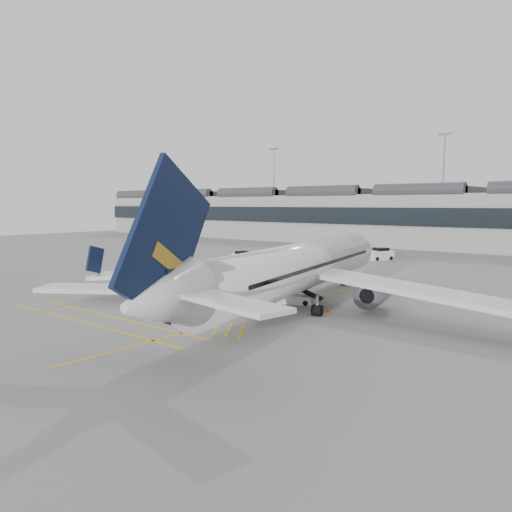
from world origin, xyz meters
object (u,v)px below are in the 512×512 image
Objects in this scene: ramp_agent_a at (251,285)px; pushback_tug at (203,279)px; baggage_cart_a at (261,276)px; ramp_agent_b at (232,286)px; airliner_main at (296,269)px; belt_loader at (290,297)px.

ramp_agent_a is 7.43m from pushback_tug.
ramp_agent_b is (1.57, -6.61, -0.11)m from baggage_cart_a.
airliner_main is 25.93× the size of ramp_agent_a.
ramp_agent_a is (-7.52, 2.99, -2.61)m from airliner_main.
belt_loader reaches higher than ramp_agent_b.
belt_loader is at bearing -18.00° from pushback_tug.
baggage_cart_a is at bearing 33.88° from pushback_tug.
belt_loader is 3.00× the size of ramp_agent_a.
airliner_main is at bearing 173.62° from ramp_agent_b.
belt_loader is 2.58× the size of baggage_cart_a.
belt_loader is at bearing 124.67° from airliner_main.
baggage_cart_a is at bearing 122.71° from belt_loader.
ramp_agent_b is at bearing 159.11° from airliner_main.
airliner_main is 13.19m from baggage_cart_a.
baggage_cart_a is (-10.19, 8.00, -2.48)m from airliner_main.
belt_loader is 6.06m from ramp_agent_a.
ramp_agent_b is at bearing 161.11° from belt_loader.
pushback_tug is (-4.74, -4.54, -0.29)m from baggage_cart_a.
belt_loader is 13.43m from pushback_tug.
ramp_agent_b is at bearing -65.32° from baggage_cart_a.
ramp_agent_a is 0.98× the size of ramp_agent_b.
baggage_cart_a is 6.57m from pushback_tug.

